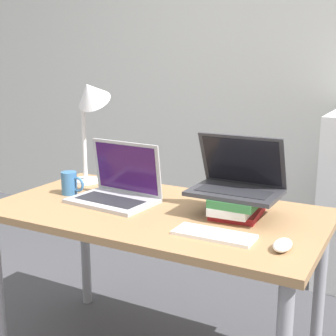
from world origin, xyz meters
name	(u,v)px	position (x,y,z in m)	size (l,w,h in m)	color
wall_back	(276,56)	(0.00, 2.07, 1.35)	(8.00, 0.05, 2.70)	silver
desk	(156,229)	(0.00, 0.36, 0.64)	(1.36, 0.73, 0.72)	#9E754C
laptop_left	(117,190)	(-0.21, 0.39, 0.77)	(0.38, 0.27, 0.25)	#B2B2B7
book_stack	(238,204)	(0.32, 0.45, 0.77)	(0.20, 0.28, 0.09)	maroon
laptop_on_books	(237,182)	(0.31, 0.46, 0.86)	(0.35, 0.24, 0.23)	#333338
wireless_keyboard	(214,234)	(0.33, 0.20, 0.73)	(0.29, 0.11, 0.01)	white
mouse	(283,245)	(0.57, 0.19, 0.74)	(0.06, 0.11, 0.03)	white
mug	(70,183)	(-0.45, 0.37, 0.78)	(0.12, 0.07, 0.10)	teal
desk_lamp	(90,105)	(-0.46, 0.55, 1.12)	(0.23, 0.20, 0.54)	white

